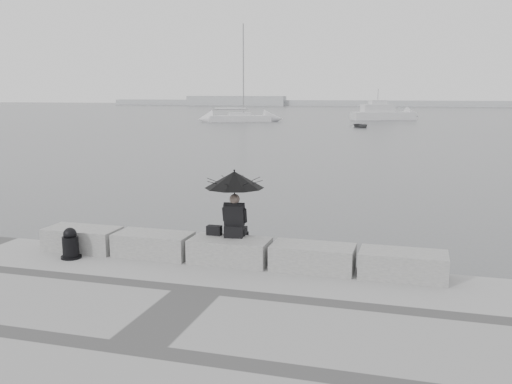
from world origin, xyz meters
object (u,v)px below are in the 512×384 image
(mooring_bollard, at_px, (71,246))
(sailboat_left, at_px, (240,118))
(motor_cruiser, at_px, (383,113))
(dinghy, at_px, (361,125))
(seated_person, at_px, (234,188))

(mooring_bollard, relative_size, sailboat_left, 0.05)
(mooring_bollard, relative_size, motor_cruiser, 0.07)
(sailboat_left, relative_size, motor_cruiser, 1.39)
(motor_cruiser, relative_size, dinghy, 3.12)
(dinghy, bearing_deg, seated_person, -116.14)
(seated_person, xyz_separation_m, sailboat_left, (-20.05, 62.81, -1.50))
(seated_person, height_order, dinghy, seated_person)
(sailboat_left, relative_size, dinghy, 4.34)
(mooring_bollard, bearing_deg, sailboat_left, 104.74)
(sailboat_left, bearing_deg, motor_cruiser, 5.88)
(seated_person, xyz_separation_m, motor_cruiser, (-1.85, 73.58, -1.12))
(sailboat_left, distance_m, dinghy, 19.03)
(motor_cruiser, height_order, dinghy, motor_cruiser)
(motor_cruiser, bearing_deg, sailboat_left, -174.01)
(motor_cruiser, bearing_deg, seated_person, -113.20)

